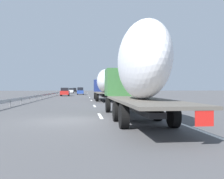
{
  "coord_description": "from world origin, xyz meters",
  "views": [
    {
      "loc": [
        -13.6,
        -0.82,
        1.73
      ],
      "look_at": [
        16.4,
        -4.13,
        1.58
      ],
      "focal_mm": 40.16,
      "sensor_mm": 36.0,
      "label": 1
    }
  ],
  "objects_px": {
    "truck_lead": "(104,83)",
    "car_white_van": "(71,91)",
    "car_red_compact": "(65,92)",
    "truck_trailing": "(137,70)",
    "car_black_suv": "(74,90)",
    "road_sign": "(113,85)",
    "car_blue_sedan": "(80,91)"
  },
  "relations": [
    {
      "from": "truck_trailing",
      "to": "car_red_compact",
      "type": "relative_size",
      "value": 3.02
    },
    {
      "from": "truck_trailing",
      "to": "car_white_van",
      "type": "bearing_deg",
      "value": 5.68
    },
    {
      "from": "car_red_compact",
      "to": "car_white_van",
      "type": "bearing_deg",
      "value": 0.58
    },
    {
      "from": "truck_lead",
      "to": "car_black_suv",
      "type": "xyz_separation_m",
      "value": [
        72.12,
        6.98,
        -1.48
      ]
    },
    {
      "from": "truck_lead",
      "to": "road_sign",
      "type": "xyz_separation_m",
      "value": [
        15.92,
        -3.1,
        -0.08
      ]
    },
    {
      "from": "car_white_van",
      "to": "car_blue_sedan",
      "type": "xyz_separation_m",
      "value": [
        -19.86,
        -3.61,
        0.06
      ]
    },
    {
      "from": "car_red_compact",
      "to": "car_white_van",
      "type": "xyz_separation_m",
      "value": [
        30.74,
        0.31,
        -0.02
      ]
    },
    {
      "from": "car_red_compact",
      "to": "car_black_suv",
      "type": "xyz_separation_m",
      "value": [
        49.54,
        -0.18,
        0.03
      ]
    },
    {
      "from": "car_blue_sedan",
      "to": "road_sign",
      "type": "xyz_separation_m",
      "value": [
        -17.54,
        -6.96,
        1.39
      ]
    },
    {
      "from": "truck_lead",
      "to": "car_white_van",
      "type": "xyz_separation_m",
      "value": [
        53.32,
        7.47,
        -1.53
      ]
    },
    {
      "from": "truck_lead",
      "to": "car_white_van",
      "type": "bearing_deg",
      "value": 7.98
    },
    {
      "from": "truck_lead",
      "to": "car_blue_sedan",
      "type": "bearing_deg",
      "value": 6.59
    },
    {
      "from": "truck_lead",
      "to": "car_red_compact",
      "type": "bearing_deg",
      "value": 17.59
    },
    {
      "from": "truck_trailing",
      "to": "car_black_suv",
      "type": "relative_size",
      "value": 3.08
    },
    {
      "from": "truck_trailing",
      "to": "car_white_van",
      "type": "xyz_separation_m",
      "value": [
        75.14,
        7.47,
        -1.79
      ]
    },
    {
      "from": "truck_lead",
      "to": "truck_trailing",
      "type": "bearing_deg",
      "value": 180.0
    },
    {
      "from": "truck_trailing",
      "to": "road_sign",
      "type": "xyz_separation_m",
      "value": [
        37.74,
        -3.1,
        -0.34
      ]
    },
    {
      "from": "truck_trailing",
      "to": "car_red_compact",
      "type": "bearing_deg",
      "value": 9.16
    },
    {
      "from": "truck_lead",
      "to": "truck_trailing",
      "type": "xyz_separation_m",
      "value": [
        -21.82,
        0.0,
        0.26
      ]
    },
    {
      "from": "truck_lead",
      "to": "car_blue_sedan",
      "type": "relative_size",
      "value": 3.06
    },
    {
      "from": "car_white_van",
      "to": "car_black_suv",
      "type": "xyz_separation_m",
      "value": [
        18.8,
        -0.49,
        0.05
      ]
    },
    {
      "from": "car_white_van",
      "to": "car_blue_sedan",
      "type": "height_order",
      "value": "car_blue_sedan"
    },
    {
      "from": "truck_lead",
      "to": "car_red_compact",
      "type": "xyz_separation_m",
      "value": [
        22.59,
        7.16,
        -1.51
      ]
    },
    {
      "from": "car_red_compact",
      "to": "road_sign",
      "type": "height_order",
      "value": "road_sign"
    },
    {
      "from": "car_red_compact",
      "to": "car_black_suv",
      "type": "bearing_deg",
      "value": -0.21
    },
    {
      "from": "truck_trailing",
      "to": "car_blue_sedan",
      "type": "relative_size",
      "value": 2.95
    },
    {
      "from": "car_red_compact",
      "to": "car_white_van",
      "type": "relative_size",
      "value": 0.96
    },
    {
      "from": "truck_trailing",
      "to": "truck_lead",
      "type": "bearing_deg",
      "value": -0.0
    },
    {
      "from": "road_sign",
      "to": "truck_lead",
      "type": "bearing_deg",
      "value": 168.98
    },
    {
      "from": "car_red_compact",
      "to": "road_sign",
      "type": "relative_size",
      "value": 1.3
    },
    {
      "from": "car_white_van",
      "to": "car_blue_sedan",
      "type": "bearing_deg",
      "value": -169.7
    },
    {
      "from": "car_red_compact",
      "to": "truck_trailing",
      "type": "bearing_deg",
      "value": -170.84
    }
  ]
}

